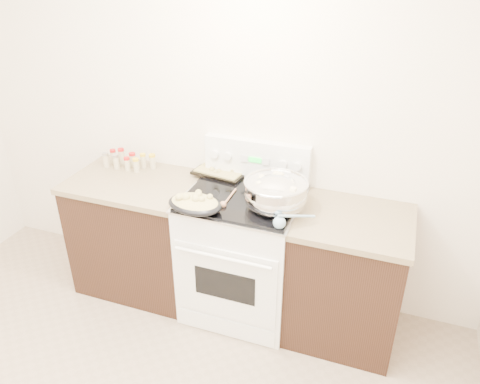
% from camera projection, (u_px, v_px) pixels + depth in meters
% --- Properties ---
extents(room_shell, '(4.10, 3.60, 2.75)m').
position_uv_depth(room_shell, '(16.00, 173.00, 1.66)').
color(room_shell, white).
rests_on(room_shell, ground).
extents(counter_left, '(0.93, 0.67, 0.92)m').
position_uv_depth(counter_left, '(141.00, 233.00, 3.58)').
color(counter_left, black).
rests_on(counter_left, ground).
extents(counter_right, '(0.73, 0.67, 0.92)m').
position_uv_depth(counter_right, '(346.00, 277.00, 3.11)').
color(counter_right, black).
rests_on(counter_right, ground).
extents(kitchen_range, '(0.78, 0.73, 1.22)m').
position_uv_depth(kitchen_range, '(243.00, 252.00, 3.31)').
color(kitchen_range, white).
rests_on(kitchen_range, ground).
extents(mixing_bowl, '(0.43, 0.43, 0.24)m').
position_uv_depth(mixing_bowl, '(276.00, 194.00, 2.92)').
color(mixing_bowl, silver).
rests_on(mixing_bowl, kitchen_range).
extents(roasting_pan, '(0.38, 0.28, 0.11)m').
position_uv_depth(roasting_pan, '(195.00, 203.00, 2.91)').
color(roasting_pan, black).
rests_on(roasting_pan, kitchen_range).
extents(baking_sheet, '(0.41, 0.31, 0.06)m').
position_uv_depth(baking_sheet, '(221.00, 170.00, 3.40)').
color(baking_sheet, black).
rests_on(baking_sheet, kitchen_range).
extents(wooden_spoon, '(0.04, 0.25, 0.04)m').
position_uv_depth(wooden_spoon, '(225.00, 202.00, 3.00)').
color(wooden_spoon, tan).
rests_on(wooden_spoon, kitchen_range).
extents(blue_ladle, '(0.22, 0.19, 0.10)m').
position_uv_depth(blue_ladle, '(282.00, 222.00, 2.75)').
color(blue_ladle, '#81A6C1').
rests_on(blue_ladle, kitchen_range).
extents(spice_jars, '(0.39, 0.14, 0.13)m').
position_uv_depth(spice_jars, '(128.00, 160.00, 3.51)').
color(spice_jars, '#BFB28C').
rests_on(spice_jars, counter_left).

